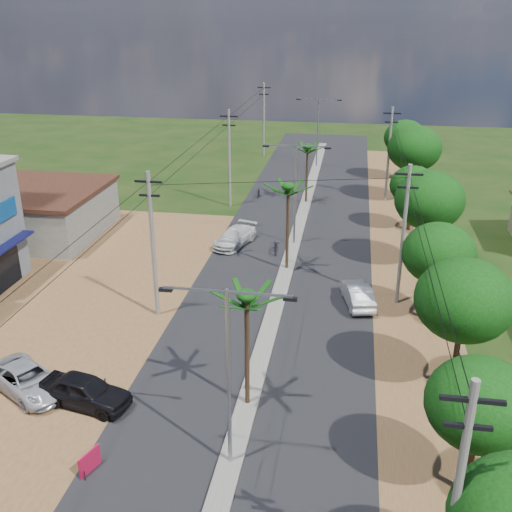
# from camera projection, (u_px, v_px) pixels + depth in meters

# --- Properties ---
(ground) EXTENTS (160.00, 160.00, 0.00)m
(ground) POSITION_uv_depth(u_px,v_px,m) (230.00, 464.00, 24.63)
(ground) COLOR black
(ground) RESTS_ON ground
(road) EXTENTS (12.00, 110.00, 0.04)m
(road) POSITION_uv_depth(u_px,v_px,m) (278.00, 301.00, 38.29)
(road) COLOR black
(road) RESTS_ON ground
(median) EXTENTS (1.00, 90.00, 0.18)m
(median) POSITION_uv_depth(u_px,v_px,m) (283.00, 280.00, 40.99)
(median) COLOR #605E56
(median) RESTS_ON ground
(dirt_lot_west) EXTENTS (18.00, 46.00, 0.04)m
(dirt_lot_west) POSITION_uv_depth(u_px,v_px,m) (1.00, 336.00, 34.16)
(dirt_lot_west) COLOR brown
(dirt_lot_west) RESTS_ON ground
(dirt_shoulder_east) EXTENTS (5.00, 90.00, 0.03)m
(dirt_shoulder_east) POSITION_uv_depth(u_px,v_px,m) (414.00, 311.00, 37.02)
(dirt_shoulder_east) COLOR brown
(dirt_shoulder_east) RESTS_ON ground
(low_shed) EXTENTS (10.40, 10.40, 3.95)m
(low_shed) POSITION_uv_depth(u_px,v_px,m) (38.00, 212.00, 48.89)
(low_shed) COLOR #605E56
(low_shed) RESTS_ON ground
(tree_east_b) EXTENTS (4.00, 4.00, 5.83)m
(tree_east_b) POSITION_uv_depth(u_px,v_px,m) (480.00, 404.00, 21.66)
(tree_east_b) COLOR black
(tree_east_b) RESTS_ON ground
(tree_east_c) EXTENTS (4.60, 4.60, 6.83)m
(tree_east_c) POSITION_uv_depth(u_px,v_px,m) (464.00, 300.00, 27.69)
(tree_east_c) COLOR black
(tree_east_c) RESTS_ON ground
(tree_east_d) EXTENTS (4.20, 4.20, 6.13)m
(tree_east_d) POSITION_uv_depth(u_px,v_px,m) (439.00, 254.00, 34.31)
(tree_east_d) COLOR black
(tree_east_d) RESTS_ON ground
(tree_east_e) EXTENTS (4.80, 4.80, 7.14)m
(tree_east_e) POSITION_uv_depth(u_px,v_px,m) (430.00, 200.00, 41.28)
(tree_east_e) COLOR black
(tree_east_e) RESTS_ON ground
(tree_east_f) EXTENTS (3.80, 3.80, 5.52)m
(tree_east_f) POSITION_uv_depth(u_px,v_px,m) (413.00, 185.00, 49.09)
(tree_east_f) COLOR black
(tree_east_f) RESTS_ON ground
(tree_east_g) EXTENTS (5.00, 5.00, 7.38)m
(tree_east_g) POSITION_uv_depth(u_px,v_px,m) (414.00, 148.00, 55.76)
(tree_east_g) COLOR black
(tree_east_g) RESTS_ON ground
(tree_east_h) EXTENTS (4.40, 4.40, 6.52)m
(tree_east_h) POSITION_uv_depth(u_px,v_px,m) (405.00, 138.00, 63.33)
(tree_east_h) COLOR black
(tree_east_h) RESTS_ON ground
(palm_median_near) EXTENTS (2.00, 2.00, 6.15)m
(palm_median_near) POSITION_uv_depth(u_px,v_px,m) (247.00, 301.00, 26.15)
(palm_median_near) COLOR black
(palm_median_near) RESTS_ON ground
(palm_median_mid) EXTENTS (2.00, 2.00, 6.55)m
(palm_median_mid) POSITION_uv_depth(u_px,v_px,m) (288.00, 191.00, 40.58)
(palm_median_mid) COLOR black
(palm_median_mid) RESTS_ON ground
(palm_median_far) EXTENTS (2.00, 2.00, 5.85)m
(palm_median_far) POSITION_uv_depth(u_px,v_px,m) (308.00, 149.00, 55.40)
(palm_median_far) COLOR black
(palm_median_far) RESTS_ON ground
(streetlight_near) EXTENTS (5.10, 0.18, 8.00)m
(streetlight_near) POSITION_uv_depth(u_px,v_px,m) (228.00, 365.00, 22.79)
(streetlight_near) COLOR gray
(streetlight_near) RESTS_ON ground
(streetlight_mid) EXTENTS (5.10, 0.18, 8.00)m
(streetlight_mid) POSITION_uv_depth(u_px,v_px,m) (295.00, 186.00, 45.57)
(streetlight_mid) COLOR gray
(streetlight_mid) RESTS_ON ground
(streetlight_far) EXTENTS (5.10, 0.18, 8.00)m
(streetlight_far) POSITION_uv_depth(u_px,v_px,m) (318.00, 127.00, 68.34)
(streetlight_far) COLOR gray
(streetlight_far) RESTS_ON ground
(utility_pole_w_b) EXTENTS (1.60, 0.24, 9.00)m
(utility_pole_w_b) POSITION_uv_depth(u_px,v_px,m) (153.00, 242.00, 34.79)
(utility_pole_w_b) COLOR #605E56
(utility_pole_w_b) RESTS_ON ground
(utility_pole_w_c) EXTENTS (1.60, 0.24, 9.00)m
(utility_pole_w_c) POSITION_uv_depth(u_px,v_px,m) (229.00, 156.00, 54.83)
(utility_pole_w_c) COLOR #605E56
(utility_pole_w_c) RESTS_ON ground
(utility_pole_w_d) EXTENTS (1.60, 0.24, 9.00)m
(utility_pole_w_d) POSITION_uv_depth(u_px,v_px,m) (264.00, 118.00, 73.96)
(utility_pole_w_d) COLOR #605E56
(utility_pole_w_d) RESTS_ON ground
(utility_pole_e_a) EXTENTS (1.60, 0.24, 9.00)m
(utility_pole_e_a) POSITION_uv_depth(u_px,v_px,m) (454.00, 512.00, 16.21)
(utility_pole_e_a) COLOR #605E56
(utility_pole_e_a) RESTS_ON ground
(utility_pole_e_b) EXTENTS (1.60, 0.24, 9.00)m
(utility_pole_e_b) POSITION_uv_depth(u_px,v_px,m) (403.00, 233.00, 36.25)
(utility_pole_e_b) COLOR #605E56
(utility_pole_e_b) RESTS_ON ground
(utility_pole_e_c) EXTENTS (1.60, 0.24, 9.00)m
(utility_pole_e_c) POSITION_uv_depth(u_px,v_px,m) (389.00, 153.00, 56.30)
(utility_pole_e_c) COLOR #605E56
(utility_pole_e_c) RESTS_ON ground
(car_silver_mid) EXTENTS (2.38, 4.42, 1.38)m
(car_silver_mid) POSITION_uv_depth(u_px,v_px,m) (357.00, 295.00, 37.61)
(car_silver_mid) COLOR #AFB1B7
(car_silver_mid) RESTS_ON ground
(car_white_far) EXTENTS (3.23, 5.07, 1.37)m
(car_white_far) POSITION_uv_depth(u_px,v_px,m) (235.00, 237.00, 47.01)
(car_white_far) COLOR beige
(car_white_far) RESTS_ON ground
(car_parked_silver) EXTENTS (5.28, 4.35, 1.34)m
(car_parked_silver) POSITION_uv_depth(u_px,v_px,m) (27.00, 380.00, 29.01)
(car_parked_silver) COLOR #AFB1B7
(car_parked_silver) RESTS_ON ground
(car_parked_dark) EXTENTS (4.71, 2.64, 1.51)m
(car_parked_dark) POSITION_uv_depth(u_px,v_px,m) (85.00, 392.00, 28.02)
(car_parked_dark) COLOR black
(car_parked_dark) RESTS_ON ground
(moto_rider_west_a) EXTENTS (0.86, 1.97, 1.01)m
(moto_rider_west_a) POSITION_uv_depth(u_px,v_px,m) (276.00, 247.00, 45.62)
(moto_rider_west_a) COLOR black
(moto_rider_west_a) RESTS_ON ground
(moto_rider_west_b) EXTENTS (0.48, 1.55, 0.92)m
(moto_rider_west_b) POSITION_uv_depth(u_px,v_px,m) (259.00, 193.00, 58.91)
(moto_rider_west_b) COLOR black
(moto_rider_west_b) RESTS_ON ground
(roadside_sign) EXTENTS (0.45, 1.15, 0.99)m
(roadside_sign) POSITION_uv_depth(u_px,v_px,m) (90.00, 462.00, 24.07)
(roadside_sign) COLOR maroon
(roadside_sign) RESTS_ON ground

